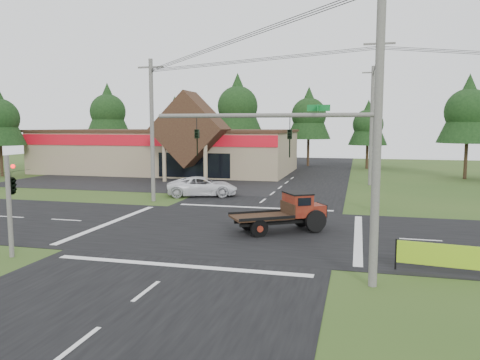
% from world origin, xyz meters
% --- Properties ---
extents(ground, '(120.00, 120.00, 0.00)m').
position_xyz_m(ground, '(0.00, 0.00, 0.00)').
color(ground, '#2D4A1A').
rests_on(ground, ground).
extents(road_ns, '(12.00, 120.00, 0.02)m').
position_xyz_m(road_ns, '(0.00, 0.00, 0.01)').
color(road_ns, black).
rests_on(road_ns, ground).
extents(road_ew, '(120.00, 12.00, 0.02)m').
position_xyz_m(road_ew, '(0.00, 0.00, 0.01)').
color(road_ew, black).
rests_on(road_ew, ground).
extents(parking_apron, '(28.00, 14.00, 0.02)m').
position_xyz_m(parking_apron, '(-14.00, 19.00, 0.01)').
color(parking_apron, black).
rests_on(parking_apron, ground).
extents(cvs_building, '(30.40, 18.20, 9.19)m').
position_xyz_m(cvs_building, '(-15.70, 29.57, 2.78)').
color(cvs_building, '#998C68').
rests_on(cvs_building, ground).
extents(traffic_signal_mast, '(8.12, 0.24, 7.00)m').
position_xyz_m(traffic_signal_mast, '(5.82, -7.50, 4.43)').
color(traffic_signal_mast, '#595651').
rests_on(traffic_signal_mast, ground).
extents(traffic_signal_corner, '(0.53, 2.48, 4.40)m').
position_xyz_m(traffic_signal_corner, '(-7.50, -7.32, 3.52)').
color(traffic_signal_corner, '#595651').
rests_on(traffic_signal_corner, ground).
extents(utility_pole_nr, '(2.00, 0.30, 11.00)m').
position_xyz_m(utility_pole_nr, '(7.50, -7.50, 5.64)').
color(utility_pole_nr, '#595651').
rests_on(utility_pole_nr, ground).
extents(utility_pole_nw, '(2.00, 0.30, 10.50)m').
position_xyz_m(utility_pole_nw, '(-8.00, 8.00, 5.39)').
color(utility_pole_nw, '#595651').
rests_on(utility_pole_nw, ground).
extents(utility_pole_ne, '(2.00, 0.30, 11.50)m').
position_xyz_m(utility_pole_ne, '(8.00, 8.00, 5.89)').
color(utility_pole_ne, '#595651').
rests_on(utility_pole_ne, ground).
extents(utility_pole_n, '(2.00, 0.30, 11.20)m').
position_xyz_m(utility_pole_n, '(8.00, 22.00, 5.74)').
color(utility_pole_n, '#595651').
rests_on(utility_pole_n, ground).
extents(tree_row_a, '(6.72, 6.72, 12.12)m').
position_xyz_m(tree_row_a, '(-30.00, 40.00, 8.05)').
color(tree_row_a, '#332316').
rests_on(tree_row_a, ground).
extents(tree_row_b, '(5.60, 5.60, 10.10)m').
position_xyz_m(tree_row_b, '(-20.00, 42.00, 6.70)').
color(tree_row_b, '#332316').
rests_on(tree_row_b, ground).
extents(tree_row_c, '(7.28, 7.28, 13.13)m').
position_xyz_m(tree_row_c, '(-10.00, 41.00, 8.72)').
color(tree_row_c, '#332316').
rests_on(tree_row_c, ground).
extents(tree_row_d, '(6.16, 6.16, 11.11)m').
position_xyz_m(tree_row_d, '(0.00, 42.00, 7.38)').
color(tree_row_d, '#332316').
rests_on(tree_row_d, ground).
extents(tree_row_e, '(5.04, 5.04, 9.09)m').
position_xyz_m(tree_row_e, '(8.00, 40.00, 6.03)').
color(tree_row_e, '#332316').
rests_on(tree_row_e, ground).
extents(tree_side_ne, '(6.16, 6.16, 11.11)m').
position_xyz_m(tree_side_ne, '(18.00, 30.00, 7.38)').
color(tree_side_ne, '#332316').
rests_on(tree_side_ne, ground).
extents(antique_flatbed_truck, '(5.34, 4.36, 2.13)m').
position_xyz_m(antique_flatbed_truck, '(2.93, 0.10, 1.06)').
color(antique_flatbed_truck, '#5C110D').
rests_on(antique_flatbed_truck, ground).
extents(roadside_banner, '(3.62, 0.57, 1.24)m').
position_xyz_m(roadside_banner, '(10.18, -5.55, 0.62)').
color(roadside_banner, '#85B518').
rests_on(roadside_banner, ground).
extents(white_pickup, '(6.13, 4.13, 1.56)m').
position_xyz_m(white_pickup, '(-5.26, 11.37, 0.78)').
color(white_pickup, white).
rests_on(white_pickup, ground).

